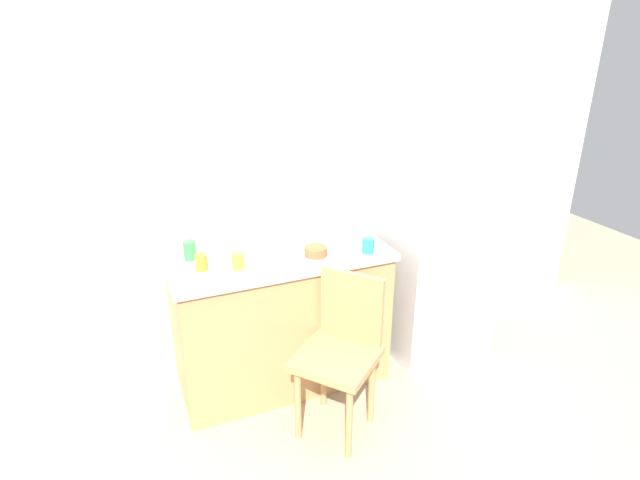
{
  "coord_description": "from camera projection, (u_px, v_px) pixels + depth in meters",
  "views": [
    {
      "loc": [
        -1.08,
        -1.97,
        2.08
      ],
      "look_at": [
        -0.0,
        0.6,
        0.92
      ],
      "focal_mm": 28.75,
      "sensor_mm": 36.0,
      "label": 1
    }
  ],
  "objects": [
    {
      "name": "ground_plane",
      "position": [
        362.0,
        431.0,
        2.86
      ],
      "size": [
        8.0,
        8.0,
        0.0
      ],
      "primitive_type": "plane",
      "color": "tan"
    },
    {
      "name": "cup_green",
      "position": [
        190.0,
        250.0,
        2.86
      ],
      "size": [
        0.07,
        0.07,
        0.11
      ],
      "primitive_type": "cylinder",
      "color": "green",
      "rests_on": "countertop"
    },
    {
      "name": "back_wall",
      "position": [
        296.0,
        173.0,
        3.24
      ],
      "size": [
        4.8,
        0.1,
        2.46
      ],
      "primitive_type": "cube",
      "color": "white",
      "rests_on": "ground_plane"
    },
    {
      "name": "cabinet_base",
      "position": [
        280.0,
        319.0,
        3.16
      ],
      "size": [
        1.24,
        0.6,
        0.83
      ],
      "primitive_type": "cube",
      "color": "tan",
      "rests_on": "ground_plane"
    },
    {
      "name": "cup_orange",
      "position": [
        201.0,
        262.0,
        2.74
      ],
      "size": [
        0.07,
        0.07,
        0.09
      ],
      "primitive_type": "cylinder",
      "color": "orange",
      "rests_on": "countertop"
    },
    {
      "name": "countertop",
      "position": [
        277.0,
        254.0,
        3.0
      ],
      "size": [
        1.28,
        0.64,
        0.04
      ],
      "primitive_type": "cube",
      "color": "#B7B7BC",
      "rests_on": "cabinet_base"
    },
    {
      "name": "cup_teal",
      "position": [
        368.0,
        245.0,
        2.96
      ],
      "size": [
        0.07,
        0.07,
        0.09
      ],
      "primitive_type": "cylinder",
      "color": "teal",
      "rests_on": "countertop"
    },
    {
      "name": "chair",
      "position": [
        341.0,
        348.0,
        2.73
      ],
      "size": [
        0.56,
        0.56,
        0.89
      ],
      "rotation": [
        0.0,
        0.0,
        -0.88
      ],
      "color": "tan",
      "rests_on": "ground_plane"
    },
    {
      "name": "dish_tray",
      "position": [
        239.0,
        249.0,
        2.96
      ],
      "size": [
        0.28,
        0.2,
        0.05
      ],
      "primitive_type": "cube",
      "color": "white",
      "rests_on": "countertop"
    },
    {
      "name": "refrigerator",
      "position": [
        432.0,
        255.0,
        3.43
      ],
      "size": [
        0.64,
        0.64,
        1.35
      ],
      "primitive_type": "cube",
      "color": "silver",
      "rests_on": "ground_plane"
    },
    {
      "name": "terracotta_bowl",
      "position": [
        316.0,
        251.0,
        2.92
      ],
      "size": [
        0.13,
        0.13,
        0.05
      ],
      "primitive_type": "cylinder",
      "color": "#B25B33",
      "rests_on": "countertop"
    },
    {
      "name": "faucet",
      "position": [
        248.0,
        216.0,
        3.11
      ],
      "size": [
        0.02,
        0.02,
        0.3
      ],
      "primitive_type": "cylinder",
      "color": "#B7B7BC",
      "rests_on": "countertop"
    },
    {
      "name": "cup_yellow",
      "position": [
        238.0,
        261.0,
        2.75
      ],
      "size": [
        0.07,
        0.07,
        0.09
      ],
      "primitive_type": "cylinder",
      "color": "yellow",
      "rests_on": "countertop"
    }
  ]
}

